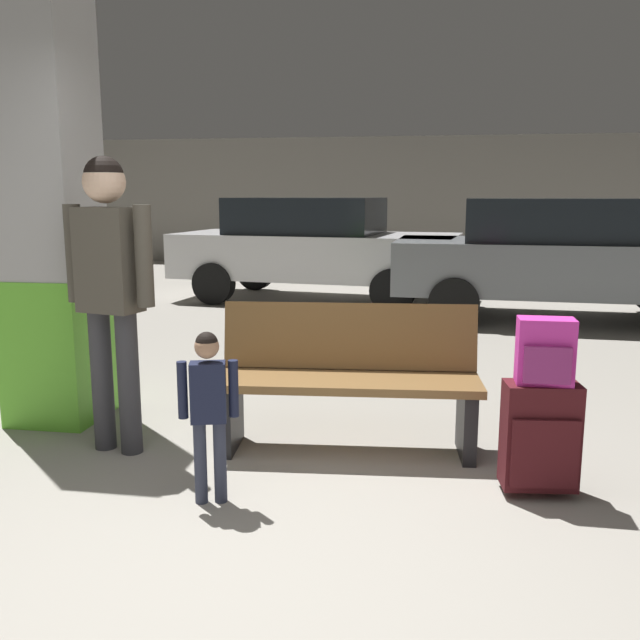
# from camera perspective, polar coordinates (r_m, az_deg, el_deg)

# --- Properties ---
(ground_plane) EXTENTS (18.00, 18.00, 0.10)m
(ground_plane) POSITION_cam_1_polar(r_m,az_deg,el_deg) (6.74, 2.08, -3.36)
(ground_plane) COLOR gray
(garage_back_wall) EXTENTS (18.00, 0.12, 2.80)m
(garage_back_wall) POSITION_cam_1_polar(r_m,az_deg,el_deg) (15.38, 6.45, 9.81)
(garage_back_wall) COLOR gray
(garage_back_wall) RESTS_ON ground_plane
(structural_pillar) EXTENTS (0.57, 0.57, 3.02)m
(structural_pillar) POSITION_cam_1_polar(r_m,az_deg,el_deg) (4.98, -21.78, 9.04)
(structural_pillar) COLOR #66C633
(structural_pillar) RESTS_ON ground_plane
(bench) EXTENTS (1.64, 0.66, 0.89)m
(bench) POSITION_cam_1_polar(r_m,az_deg,el_deg) (4.22, 2.35, -4.93)
(bench) COLOR brown
(bench) RESTS_ON ground_plane
(suitcase) EXTENTS (0.40, 0.27, 0.60)m
(suitcase) POSITION_cam_1_polar(r_m,az_deg,el_deg) (3.78, 17.92, -9.24)
(suitcase) COLOR #471419
(suitcase) RESTS_ON ground_plane
(backpack_bright) EXTENTS (0.28, 0.19, 0.34)m
(backpack_bright) POSITION_cam_1_polar(r_m,az_deg,el_deg) (3.65, 18.30, -2.57)
(backpack_bright) COLOR #D833A5
(backpack_bright) RESTS_ON suitcase
(child) EXTENTS (0.29, 0.18, 0.89)m
(child) POSITION_cam_1_polar(r_m,az_deg,el_deg) (3.49, -9.34, -6.53)
(child) COLOR #33384C
(child) RESTS_ON ground_plane
(adult) EXTENTS (0.60, 0.28, 1.78)m
(adult) POSITION_cam_1_polar(r_m,az_deg,el_deg) (4.23, -17.20, 3.72)
(adult) COLOR #38383D
(adult) RESTS_ON ground_plane
(parked_car_far) EXTENTS (4.28, 2.20, 1.51)m
(parked_car_far) POSITION_cam_1_polar(r_m,az_deg,el_deg) (10.14, -0.50, 6.20)
(parked_car_far) COLOR silver
(parked_car_far) RESTS_ON ground_plane
(parked_car_near) EXTENTS (4.18, 1.96, 1.51)m
(parked_car_near) POSITION_cam_1_polar(r_m,az_deg,el_deg) (9.01, 19.42, 5.07)
(parked_car_near) COLOR slate
(parked_car_near) RESTS_ON ground_plane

